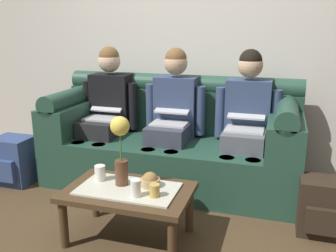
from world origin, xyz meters
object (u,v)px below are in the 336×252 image
(coffee_table, at_px, (128,196))
(person_middle, at_px, (173,112))
(couch, at_px, (173,142))
(flower_vase, at_px, (121,145))
(person_right, at_px, (246,117))
(snack_bowl, at_px, (150,181))
(cup_near_left, at_px, (136,188))
(backpack_right, at_px, (320,207))
(person_left, at_px, (107,108))
(backpack_left, at_px, (14,161))
(cup_far_center, at_px, (100,173))
(cup_near_right, at_px, (154,190))

(coffee_table, bearing_deg, person_middle, 90.00)
(couch, height_order, flower_vase, couch)
(person_right, relative_size, flower_vase, 2.60)
(snack_bowl, relative_size, cup_near_left, 1.17)
(cup_near_left, bearing_deg, person_middle, 94.81)
(person_right, height_order, backpack_right, person_right)
(person_left, xyz_separation_m, cup_near_left, (0.75, -1.14, -0.23))
(coffee_table, height_order, backpack_left, backpack_left)
(couch, height_order, backpack_right, couch)
(person_left, bearing_deg, flower_vase, -59.41)
(person_left, height_order, snack_bowl, person_left)
(coffee_table, distance_m, flower_vase, 0.35)
(snack_bowl, xyz_separation_m, cup_near_left, (-0.03, -0.17, 0.02))
(person_left, xyz_separation_m, coffee_table, (0.65, -1.04, -0.34))
(coffee_table, xyz_separation_m, cup_far_center, (-0.23, 0.06, 0.11))
(person_left, height_order, person_right, same)
(person_middle, relative_size, flower_vase, 2.60)
(couch, relative_size, backpack_right, 5.62)
(couch, distance_m, person_middle, 0.29)
(flower_vase, height_order, cup_near_right, flower_vase)
(person_right, relative_size, snack_bowl, 9.44)
(person_right, bearing_deg, backpack_right, -44.78)
(person_middle, xyz_separation_m, flower_vase, (-0.06, -1.00, -0.00))
(person_right, relative_size, backpack_left, 2.83)
(backpack_right, bearing_deg, person_right, 135.22)
(flower_vase, height_order, cup_far_center, flower_vase)
(person_middle, relative_size, backpack_left, 2.83)
(person_middle, bearing_deg, backpack_left, -160.70)
(snack_bowl, height_order, backpack_right, snack_bowl)
(person_right, xyz_separation_m, snack_bowl, (-0.52, -0.97, -0.25))
(flower_vase, height_order, cup_near_left, flower_vase)
(person_right, distance_m, backpack_right, 0.95)
(person_right, xyz_separation_m, cup_near_left, (-0.56, -1.14, -0.23))
(cup_far_center, bearing_deg, coffee_table, -14.62)
(cup_near_left, distance_m, backpack_left, 1.62)
(couch, bearing_deg, person_middle, -90.00)
(person_right, bearing_deg, couch, 179.67)
(person_middle, height_order, flower_vase, person_middle)
(cup_near_right, height_order, backpack_left, cup_near_right)
(coffee_table, relative_size, cup_near_left, 7.52)
(person_left, relative_size, backpack_right, 3.08)
(couch, height_order, cup_near_left, couch)
(cup_far_center, xyz_separation_m, backpack_left, (-1.14, 0.50, -0.21))
(cup_far_center, bearing_deg, person_right, 47.82)
(snack_bowl, xyz_separation_m, cup_near_right, (0.08, -0.14, 0.00))
(person_left, height_order, cup_near_right, person_left)
(flower_vase, xyz_separation_m, backpack_left, (-1.31, 0.52, -0.44))
(cup_near_right, bearing_deg, coffee_table, 162.09)
(person_middle, bearing_deg, person_right, 0.00)
(person_left, bearing_deg, person_right, -0.01)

